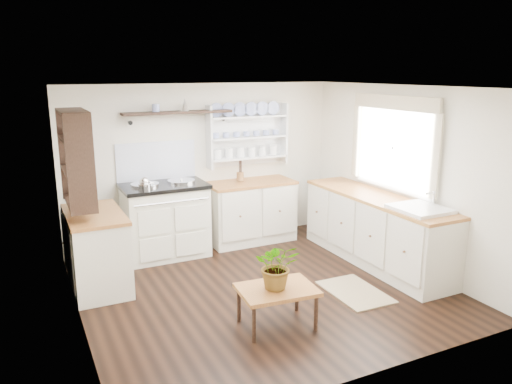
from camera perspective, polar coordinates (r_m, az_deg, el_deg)
floor at (r=5.92m, az=0.78°, el=-10.97°), size 4.00×3.80×0.01m
wall_back at (r=7.24m, az=-5.97°, el=3.14°), size 4.00×0.02×2.30m
wall_right at (r=6.66m, az=16.39°, el=1.72°), size 0.02×3.80×2.30m
wall_left at (r=4.99m, az=-20.16°, el=-2.48°), size 0.02×3.80×2.30m
ceiling at (r=5.38m, az=0.86°, el=11.90°), size 4.00×3.80×0.01m
window at (r=6.66m, az=15.43°, el=5.42°), size 0.08×1.55×1.22m
aga_cooker at (r=6.88m, az=-10.36°, el=-3.08°), size 1.12×0.77×1.03m
back_cabinets at (r=7.36m, az=-0.64°, el=-2.14°), size 1.27×0.63×0.90m
right_cabinets at (r=6.71m, az=13.51°, el=-4.11°), size 0.62×2.43×0.90m
belfast_sink at (r=6.08m, az=18.15°, el=-2.92°), size 0.55×0.60×0.45m
left_cabinets at (r=6.08m, az=-17.74°, el=-6.26°), size 0.62×1.13×0.90m
plate_rack at (r=7.39m, az=-1.19°, el=6.61°), size 1.20×0.22×0.90m
high_shelf at (r=6.90m, az=-8.93°, el=8.89°), size 1.50×0.29×0.16m
left_shelving at (r=5.80m, az=-19.89°, el=3.77°), size 0.28×0.80×1.05m
kettle at (r=6.57m, az=-12.61°, el=0.74°), size 0.17×0.17×0.20m
utensil_crock at (r=7.25m, az=-1.82°, el=1.77°), size 0.11×0.11×0.12m
center_table at (r=4.98m, az=2.42°, el=-11.37°), size 0.79×0.60×0.40m
potted_plant at (r=4.87m, az=2.45°, el=-8.37°), size 0.54×0.51×0.47m
floor_rug at (r=5.92m, az=11.25°, el=-11.14°), size 0.57×0.86×0.02m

